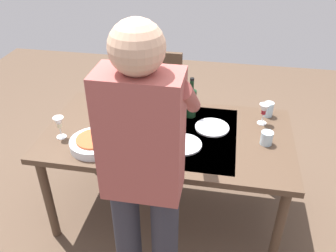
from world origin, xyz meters
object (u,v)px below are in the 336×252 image
at_px(wine_glass_left, 264,110).
at_px(serving_bowl_pasta, 94,143).
at_px(dining_table, 168,141).
at_px(wine_bottle, 191,102).
at_px(water_cup_far_left, 169,110).
at_px(wine_glass_right, 59,124).
at_px(chair_near, 158,97).
at_px(water_cup_near_right, 267,138).
at_px(person_server, 144,173).
at_px(dinner_plate_far, 184,144).
at_px(dinner_plate_near, 212,127).
at_px(water_cup_near_left, 268,109).

xyz_separation_m(wine_glass_left, serving_bowl_pasta, (1.04, 0.47, -0.07)).
height_order(dining_table, wine_bottle, wine_bottle).
distance_m(wine_glass_left, water_cup_far_left, 0.65).
height_order(wine_glass_left, wine_glass_right, same).
height_order(dining_table, chair_near, chair_near).
bearing_deg(water_cup_near_right, chair_near, -43.81).
distance_m(wine_glass_left, water_cup_near_right, 0.25).
distance_m(chair_near, wine_bottle, 0.75).
relative_size(person_server, dinner_plate_far, 7.34).
bearing_deg(dinner_plate_near, person_server, 71.34).
xyz_separation_m(dining_table, water_cup_near_left, (-0.66, -0.34, 0.12)).
height_order(water_cup_near_right, serving_bowl_pasta, water_cup_near_right).
bearing_deg(serving_bowl_pasta, wine_glass_left, -155.75).
bearing_deg(dinner_plate_far, water_cup_near_left, -139.53).
distance_m(water_cup_near_left, serving_bowl_pasta, 1.23).
height_order(chair_near, person_server, person_server).
bearing_deg(water_cup_near_left, wine_glass_right, 21.10).
height_order(water_cup_far_left, dinner_plate_far, water_cup_far_left).
xyz_separation_m(wine_bottle, serving_bowl_pasta, (0.54, 0.48, -0.08)).
distance_m(dining_table, water_cup_far_left, 0.25).
distance_m(dining_table, water_cup_near_right, 0.64).
relative_size(chair_near, water_cup_far_left, 9.88).
xyz_separation_m(person_server, wine_bottle, (-0.11, -0.94, -0.13)).
height_order(person_server, water_cup_near_right, person_server).
relative_size(person_server, wine_bottle, 5.71).
distance_m(dining_table, wine_glass_right, 0.72).
height_order(chair_near, wine_glass_left, chair_near).
relative_size(water_cup_near_left, water_cup_far_left, 1.15).
relative_size(dining_table, water_cup_far_left, 17.73).
xyz_separation_m(serving_bowl_pasta, dinner_plate_far, (-0.55, -0.12, -0.03)).
bearing_deg(water_cup_near_left, water_cup_near_right, 85.29).
distance_m(wine_bottle, serving_bowl_pasta, 0.73).
xyz_separation_m(chair_near, dinner_plate_far, (-0.36, 0.95, 0.20)).
xyz_separation_m(chair_near, wine_glass_left, (-0.86, 0.60, 0.30)).
distance_m(chair_near, dinner_plate_near, 0.91).
xyz_separation_m(person_server, wine_glass_left, (-0.60, -0.93, -0.13)).
bearing_deg(wine_glass_right, dinner_plate_near, -163.57).
relative_size(dining_table, serving_bowl_pasta, 5.45).
bearing_deg(water_cup_far_left, dinner_plate_near, 160.86).
bearing_deg(wine_glass_right, water_cup_near_left, -158.90).
relative_size(person_server, water_cup_far_left, 18.33).
height_order(dining_table, wine_glass_right, wine_glass_right).
xyz_separation_m(wine_bottle, water_cup_near_right, (-0.51, 0.25, -0.07)).
distance_m(wine_glass_left, dinner_plate_near, 0.37).
height_order(wine_glass_right, water_cup_near_left, wine_glass_right).
height_order(wine_bottle, water_cup_near_left, wine_bottle).
distance_m(water_cup_near_right, water_cup_far_left, 0.71).
bearing_deg(chair_near, dinner_plate_near, 126.17).
distance_m(dining_table, chair_near, 0.87).
height_order(dining_table, water_cup_near_left, water_cup_near_left).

